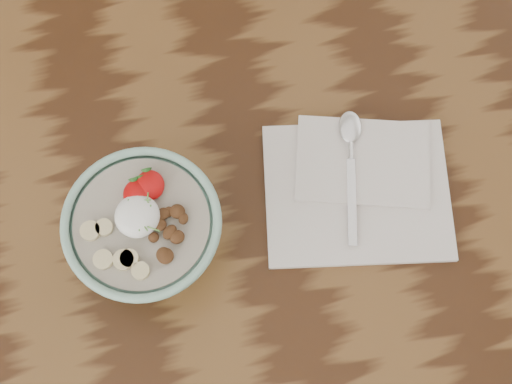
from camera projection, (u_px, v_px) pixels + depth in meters
table at (125, 252)px, 103.49cm from camera, size 160.00×90.00×75.00cm
breakfast_bowl at (146, 231)px, 88.10cm from camera, size 19.24×19.24×12.89cm
napkin at (358, 186)px, 96.17cm from camera, size 28.34×24.81×1.52cm
spoon at (351, 145)px, 96.59cm from camera, size 7.14×18.92×1.00cm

